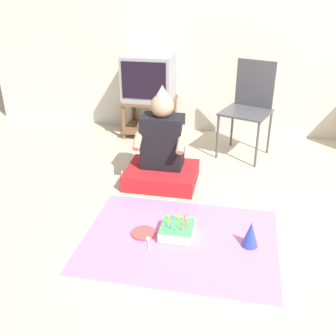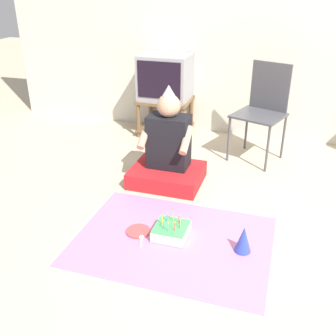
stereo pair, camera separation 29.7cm
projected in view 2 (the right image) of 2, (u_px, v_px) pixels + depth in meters
ground_plane at (250, 258)px, 2.57m from camera, size 16.00×16.00×0.00m
wall_back at (289, 18)px, 3.91m from camera, size 6.40×0.06×2.55m
tv_stand at (165, 113)px, 4.47m from camera, size 0.57×0.46×0.41m
tv at (165, 77)px, 4.29m from camera, size 0.53×0.45×0.49m
folding_chair at (264, 105)px, 3.77m from camera, size 0.56×0.54×0.93m
person_seated at (168, 154)px, 3.41m from camera, size 0.61×0.50×0.86m
party_cloth at (173, 240)px, 2.74m from camera, size 1.34×1.00×0.01m
birthday_cake at (171, 231)px, 2.76m from camera, size 0.23×0.23×0.16m
party_hat_blue at (243, 239)px, 2.59m from camera, size 0.11×0.11×0.19m
paper_plate at (138, 231)px, 2.82m from camera, size 0.17×0.17×0.01m
plastic_spoon_near at (141, 238)px, 2.74m from camera, size 0.06×0.14×0.01m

